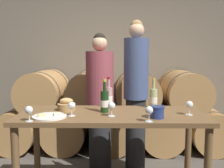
{
  "coord_description": "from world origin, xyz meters",
  "views": [
    {
      "loc": [
        0.03,
        -2.33,
        1.42
      ],
      "look_at": [
        0.0,
        0.14,
        1.13
      ],
      "focal_mm": 42.0,
      "sensor_mm": 36.0,
      "label": 1
    }
  ],
  "objects_px": {
    "person_right": "(136,95)",
    "tasting_table": "(112,126)",
    "bread_basket": "(66,105)",
    "wine_glass_far_left": "(29,111)",
    "person_left": "(100,102)",
    "blue_crock": "(157,111)",
    "wine_bottle_white": "(153,98)",
    "wine_glass_left": "(72,106)",
    "cheese_plate": "(50,116)",
    "wine_glass_right": "(149,111)",
    "wine_glass_far_right": "(189,105)",
    "wine_bottle_red": "(105,101)",
    "wine_bottle_rose": "(109,97)",
    "wine_glass_center": "(112,106)"
  },
  "relations": [
    {
      "from": "person_right",
      "to": "tasting_table",
      "type": "bearing_deg",
      "value": -110.7
    },
    {
      "from": "bread_basket",
      "to": "wine_glass_far_left",
      "type": "xyz_separation_m",
      "value": [
        -0.22,
        -0.42,
        0.04
      ]
    },
    {
      "from": "person_left",
      "to": "blue_crock",
      "type": "xyz_separation_m",
      "value": [
        0.53,
        -0.91,
        0.1
      ]
    },
    {
      "from": "person_right",
      "to": "bread_basket",
      "type": "distance_m",
      "value": 0.93
    },
    {
      "from": "wine_bottle_white",
      "to": "wine_glass_left",
      "type": "bearing_deg",
      "value": -154.86
    },
    {
      "from": "cheese_plate",
      "to": "wine_glass_left",
      "type": "xyz_separation_m",
      "value": [
        0.18,
        0.05,
        0.08
      ]
    },
    {
      "from": "wine_glass_left",
      "to": "blue_crock",
      "type": "bearing_deg",
      "value": -4.97
    },
    {
      "from": "wine_glass_right",
      "to": "person_left",
      "type": "bearing_deg",
      "value": 113.82
    },
    {
      "from": "wine_glass_far_left",
      "to": "wine_glass_far_right",
      "type": "relative_size",
      "value": 1.0
    },
    {
      "from": "tasting_table",
      "to": "wine_bottle_red",
      "type": "relative_size",
      "value": 5.54
    },
    {
      "from": "tasting_table",
      "to": "wine_glass_right",
      "type": "bearing_deg",
      "value": -44.79
    },
    {
      "from": "wine_glass_right",
      "to": "wine_glass_far_right",
      "type": "relative_size",
      "value": 1.0
    },
    {
      "from": "wine_bottle_red",
      "to": "wine_glass_left",
      "type": "distance_m",
      "value": 0.32
    },
    {
      "from": "person_right",
      "to": "cheese_plate",
      "type": "xyz_separation_m",
      "value": [
        -0.8,
        -0.89,
        -0.05
      ]
    },
    {
      "from": "person_left",
      "to": "wine_glass_left",
      "type": "xyz_separation_m",
      "value": [
        -0.19,
        -0.84,
        0.13
      ]
    },
    {
      "from": "wine_bottle_red",
      "to": "tasting_table",
      "type": "bearing_deg",
      "value": -28.11
    },
    {
      "from": "wine_glass_far_left",
      "to": "person_left",
      "type": "bearing_deg",
      "value": 63.86
    },
    {
      "from": "wine_bottle_rose",
      "to": "wine_glass_left",
      "type": "distance_m",
      "value": 0.5
    },
    {
      "from": "wine_bottle_red",
      "to": "blue_crock",
      "type": "xyz_separation_m",
      "value": [
        0.45,
        -0.22,
        -0.05
      ]
    },
    {
      "from": "cheese_plate",
      "to": "wine_glass_left",
      "type": "height_order",
      "value": "wine_glass_left"
    },
    {
      "from": "bread_basket",
      "to": "wine_glass_left",
      "type": "bearing_deg",
      "value": -69.05
    },
    {
      "from": "person_left",
      "to": "wine_glass_center",
      "type": "distance_m",
      "value": 0.87
    },
    {
      "from": "wine_bottle_white",
      "to": "cheese_plate",
      "type": "height_order",
      "value": "wine_bottle_white"
    },
    {
      "from": "wine_glass_left",
      "to": "wine_glass_center",
      "type": "relative_size",
      "value": 1.0
    },
    {
      "from": "wine_glass_center",
      "to": "wine_glass_left",
      "type": "bearing_deg",
      "value": 179.02
    },
    {
      "from": "tasting_table",
      "to": "cheese_plate",
      "type": "height_order",
      "value": "cheese_plate"
    },
    {
      "from": "tasting_table",
      "to": "wine_bottle_white",
      "type": "distance_m",
      "value": 0.52
    },
    {
      "from": "wine_glass_right",
      "to": "wine_bottle_white",
      "type": "bearing_deg",
      "value": 78.3
    },
    {
      "from": "wine_glass_left",
      "to": "wine_glass_far_right",
      "type": "bearing_deg",
      "value": 3.01
    },
    {
      "from": "tasting_table",
      "to": "bread_basket",
      "type": "xyz_separation_m",
      "value": [
        -0.44,
        0.12,
        0.17
      ]
    },
    {
      "from": "tasting_table",
      "to": "wine_glass_far_left",
      "type": "bearing_deg",
      "value": -155.38
    },
    {
      "from": "tasting_table",
      "to": "blue_crock",
      "type": "bearing_deg",
      "value": -25.2
    },
    {
      "from": "person_left",
      "to": "wine_glass_left",
      "type": "height_order",
      "value": "person_left"
    },
    {
      "from": "wine_bottle_red",
      "to": "wine_glass_center",
      "type": "distance_m",
      "value": 0.17
    },
    {
      "from": "wine_bottle_red",
      "to": "blue_crock",
      "type": "bearing_deg",
      "value": -25.65
    },
    {
      "from": "bread_basket",
      "to": "wine_glass_far_left",
      "type": "relative_size",
      "value": 1.37
    },
    {
      "from": "bread_basket",
      "to": "cheese_plate",
      "type": "relative_size",
      "value": 0.59
    },
    {
      "from": "wine_bottle_rose",
      "to": "wine_glass_left",
      "type": "relative_size",
      "value": 2.44
    },
    {
      "from": "person_left",
      "to": "wine_glass_far_right",
      "type": "bearing_deg",
      "value": -43.35
    },
    {
      "from": "wine_glass_center",
      "to": "cheese_plate",
      "type": "bearing_deg",
      "value": -175.56
    },
    {
      "from": "person_left",
      "to": "wine_bottle_white",
      "type": "bearing_deg",
      "value": -40.91
    },
    {
      "from": "wine_bottle_rose",
      "to": "wine_glass_far_right",
      "type": "bearing_deg",
      "value": -25.39
    },
    {
      "from": "wine_glass_left",
      "to": "wine_glass_far_right",
      "type": "xyz_separation_m",
      "value": [
        1.03,
        0.05,
        0.0
      ]
    },
    {
      "from": "wine_bottle_white",
      "to": "wine_glass_center",
      "type": "distance_m",
      "value": 0.54
    },
    {
      "from": "cheese_plate",
      "to": "tasting_table",
      "type": "bearing_deg",
      "value": 17.26
    },
    {
      "from": "blue_crock",
      "to": "wine_glass_center",
      "type": "relative_size",
      "value": 0.98
    },
    {
      "from": "wine_bottle_white",
      "to": "wine_glass_far_left",
      "type": "distance_m",
      "value": 1.19
    },
    {
      "from": "person_right",
      "to": "bread_basket",
      "type": "relative_size",
      "value": 10.54
    },
    {
      "from": "wine_bottle_red",
      "to": "bread_basket",
      "type": "bearing_deg",
      "value": 167.01
    },
    {
      "from": "wine_bottle_white",
      "to": "bread_basket",
      "type": "xyz_separation_m",
      "value": [
        -0.85,
        -0.12,
        -0.05
      ]
    }
  ]
}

